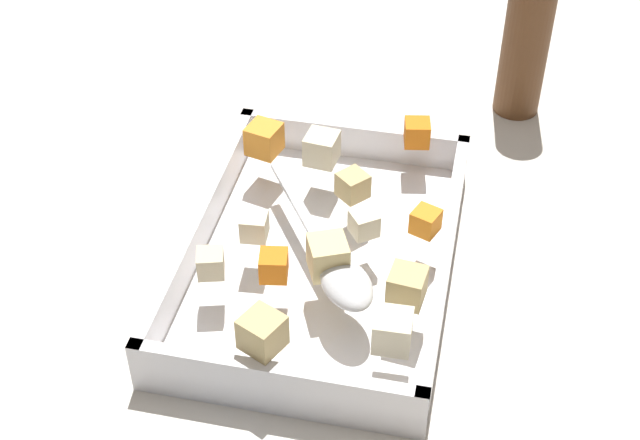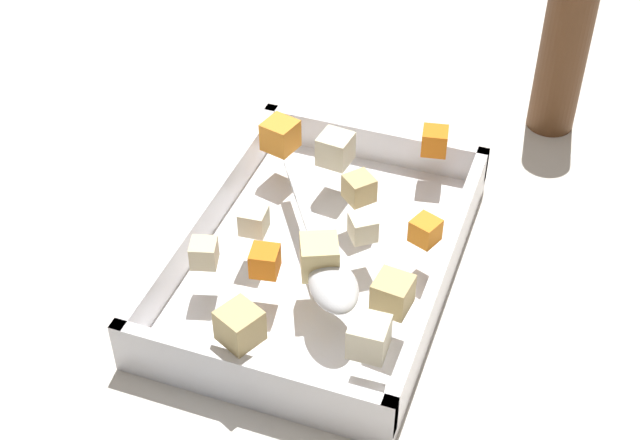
{
  "view_description": "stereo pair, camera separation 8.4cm",
  "coord_description": "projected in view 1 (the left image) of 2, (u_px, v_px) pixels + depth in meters",
  "views": [
    {
      "loc": [
        0.64,
        0.12,
        0.61
      ],
      "look_at": [
        0.02,
        -0.01,
        0.06
      ],
      "focal_mm": 51.29,
      "sensor_mm": 36.0,
      "label": 1
    },
    {
      "loc": [
        0.61,
        0.2,
        0.61
      ],
      "look_at": [
        0.02,
        -0.01,
        0.06
      ],
      "focal_mm": 51.29,
      "sensor_mm": 36.0,
      "label": 2
    }
  ],
  "objects": [
    {
      "name": "carrot_chunk_heap_side",
      "position": [
        425.0,
        224.0,
        0.83
      ],
      "size": [
        0.03,
        0.03,
        0.02
      ],
      "primitive_type": "cube",
      "rotation": [
        0.0,
        0.0,
        1.2
      ],
      "color": "orange",
      "rests_on": "baking_dish"
    },
    {
      "name": "potato_chunk_far_left",
      "position": [
        254.0,
        226.0,
        0.83
      ],
      "size": [
        0.03,
        0.03,
        0.02
      ],
      "primitive_type": "cube",
      "rotation": [
        0.0,
        0.0,
        0.09
      ],
      "color": "beige",
      "rests_on": "baking_dish"
    },
    {
      "name": "ground_plane",
      "position": [
        336.0,
        260.0,
        0.89
      ],
      "size": [
        4.0,
        4.0,
        0.0
      ],
      "primitive_type": "plane",
      "color": "beige"
    },
    {
      "name": "carrot_chunk_center",
      "position": [
        274.0,
        266.0,
        0.79
      ],
      "size": [
        0.03,
        0.03,
        0.02
      ],
      "primitive_type": "cube",
      "rotation": [
        0.0,
        0.0,
        1.74
      ],
      "color": "orange",
      "rests_on": "baking_dish"
    },
    {
      "name": "potato_chunk_corner_nw",
      "position": [
        322.0,
        148.0,
        0.91
      ],
      "size": [
        0.03,
        0.03,
        0.03
      ],
      "primitive_type": "cube",
      "rotation": [
        0.0,
        0.0,
        3.03
      ],
      "color": "beige",
      "rests_on": "baking_dish"
    },
    {
      "name": "potato_chunk_mid_right",
      "position": [
        353.0,
        185.0,
        0.87
      ],
      "size": [
        0.04,
        0.04,
        0.03
      ],
      "primitive_type": "cube",
      "rotation": [
        0.0,
        0.0,
        5.57
      ],
      "color": "tan",
      "rests_on": "baking_dish"
    },
    {
      "name": "potato_chunk_heap_top",
      "position": [
        407.0,
        286.0,
        0.77
      ],
      "size": [
        0.03,
        0.03,
        0.03
      ],
      "primitive_type": "cube",
      "rotation": [
        0.0,
        0.0,
        3.03
      ],
      "color": "tan",
      "rests_on": "baking_dish"
    },
    {
      "name": "potato_chunk_back_center",
      "position": [
        393.0,
        331.0,
        0.73
      ],
      "size": [
        0.03,
        0.03,
        0.03
      ],
      "primitive_type": "cube",
      "rotation": [
        0.0,
        0.0,
        3.18
      ],
      "color": "beige",
      "rests_on": "baking_dish"
    },
    {
      "name": "potato_chunk_far_right",
      "position": [
        262.0,
        332.0,
        0.73
      ],
      "size": [
        0.04,
        0.04,
        0.03
      ],
      "primitive_type": "cube",
      "rotation": [
        0.0,
        0.0,
        2.7
      ],
      "color": "tan",
      "rests_on": "baking_dish"
    },
    {
      "name": "potato_chunk_front_center",
      "position": [
        328.0,
        256.0,
        0.79
      ],
      "size": [
        0.04,
        0.04,
        0.03
      ],
      "primitive_type": "cube",
      "rotation": [
        0.0,
        0.0,
        1.99
      ],
      "color": "#E0CC89",
      "rests_on": "baking_dish"
    },
    {
      "name": "baking_dish",
      "position": [
        320.0,
        258.0,
        0.87
      ],
      "size": [
        0.35,
        0.25,
        0.05
      ],
      "color": "silver",
      "rests_on": "ground_plane"
    },
    {
      "name": "carrot_chunk_corner_se",
      "position": [
        264.0,
        139.0,
        0.93
      ],
      "size": [
        0.04,
        0.04,
        0.03
      ],
      "primitive_type": "cube",
      "rotation": [
        0.0,
        0.0,
        1.32
      ],
      "color": "orange",
      "rests_on": "baking_dish"
    },
    {
      "name": "pepper_mill",
      "position": [
        528.0,
        30.0,
        1.02
      ],
      "size": [
        0.05,
        0.05,
        0.23
      ],
      "color": "brown",
      "rests_on": "ground_plane"
    },
    {
      "name": "carrot_chunk_corner_sw",
      "position": [
        417.0,
        133.0,
        0.94
      ],
      "size": [
        0.03,
        0.03,
        0.03
      ],
      "primitive_type": "cube",
      "rotation": [
        0.0,
        0.0,
        4.89
      ],
      "color": "orange",
      "rests_on": "baking_dish"
    },
    {
      "name": "potato_chunk_near_spoon",
      "position": [
        211.0,
        263.0,
        0.79
      ],
      "size": [
        0.03,
        0.03,
        0.02
      ],
      "primitive_type": "cube",
      "rotation": [
        0.0,
        0.0,
        3.42
      ],
      "color": "beige",
      "rests_on": "baking_dish"
    },
    {
      "name": "potato_chunk_corner_ne",
      "position": [
        364.0,
        223.0,
        0.83
      ],
      "size": [
        0.03,
        0.03,
        0.02
      ],
      "primitive_type": "cube",
      "rotation": [
        0.0,
        0.0,
        5.34
      ],
      "color": "beige",
      "rests_on": "baking_dish"
    },
    {
      "name": "serving_spoon",
      "position": [
        340.0,
        274.0,
        0.79
      ],
      "size": [
        0.2,
        0.14,
        0.02
      ],
      "rotation": [
        0.0,
        0.0,
        3.72
      ],
      "color": "silver",
      "rests_on": "baking_dish"
    }
  ]
}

